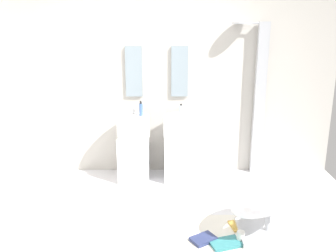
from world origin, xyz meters
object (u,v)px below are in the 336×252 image
soap_bottle_clear (181,112)px  shower_column (259,97)px  towel_rack (7,160)px  magazine_ochre (241,225)px  magazine_teal (226,243)px  coffee_mug (241,236)px  soap_bottle_blue (141,109)px  pedestal_sink_left (134,147)px  soap_bottle_grey (141,109)px  magazine_navy (203,239)px  lounge_chair (269,203)px  pedestal_sink_right (180,147)px

soap_bottle_clear → shower_column: bearing=18.8°
towel_rack → magazine_ochre: size_ratio=4.50×
magazine_teal → soap_bottle_clear: size_ratio=1.58×
magazine_ochre → soap_bottle_clear: 1.57m
shower_column → magazine_ochre: 1.87m
coffee_mug → soap_bottle_blue: soap_bottle_blue is taller
pedestal_sink_left → soap_bottle_grey: size_ratio=5.22×
coffee_mug → soap_bottle_clear: bearing=111.1°
pedestal_sink_left → coffee_mug: bearing=-52.6°
soap_bottle_blue → soap_bottle_clear: size_ratio=0.96×
magazine_navy → coffee_mug: (0.36, -0.01, 0.04)m
magazine_navy → lounge_chair: bearing=-22.5°
pedestal_sink_left → lounge_chair: 2.00m
magazine_teal → soap_bottle_clear: (-0.39, 1.44, 0.94)m
shower_column → magazine_teal: shower_column is taller
magazine_teal → soap_bottle_blue: bearing=101.3°
magazine_ochre → pedestal_sink_right: bearing=104.9°
magazine_navy → soap_bottle_blue: soap_bottle_blue is taller
towel_rack → soap_bottle_clear: (1.88, 0.81, 0.33)m
magazine_navy → magazine_teal: bearing=-49.6°
pedestal_sink_right → soap_bottle_blue: bearing=179.1°
lounge_chair → magazine_teal: 0.57m
shower_column → soap_bottle_grey: size_ratio=10.95×
magazine_ochre → soap_bottle_blue: 1.91m
magazine_ochre → soap_bottle_blue: size_ratio=1.20×
pedestal_sink_right → coffee_mug: (0.55, -1.51, -0.39)m
pedestal_sink_left → soap_bottle_blue: 0.52m
lounge_chair → coffee_mug: 0.42m
lounge_chair → soap_bottle_clear: size_ratio=5.99×
pedestal_sink_left → lounge_chair: (1.44, -1.39, -0.10)m
shower_column → pedestal_sink_left: bearing=-172.0°
towel_rack → magazine_teal: towel_rack is taller
magazine_ochre → coffee_mug: 0.28m
coffee_mug → soap_bottle_clear: 1.74m
soap_bottle_blue → soap_bottle_grey: size_ratio=0.94×
pedestal_sink_left → towel_rack: 1.58m
pedestal_sink_right → soap_bottle_blue: (-0.50, 0.01, 0.51)m
soap_bottle_clear → soap_bottle_grey: size_ratio=0.98×
pedestal_sink_right → magazine_ochre: size_ratio=4.63×
magazine_teal → pedestal_sink_left: bearing=104.3°
lounge_chair → towel_rack: size_ratio=1.16×
magazine_navy → soap_bottle_blue: 1.90m
lounge_chair → soap_bottle_grey: (-1.34, 1.42, 0.61)m
soap_bottle_grey → magazine_navy: bearing=-65.6°
lounge_chair → magazine_navy: bearing=-170.1°
magazine_teal → soap_bottle_grey: soap_bottle_grey is taller
soap_bottle_clear → soap_bottle_grey: 0.54m
towel_rack → coffee_mug: towel_rack is taller
soap_bottle_blue → soap_bottle_clear: (0.51, -0.13, 0.00)m
magazine_ochre → soap_bottle_clear: bearing=106.9°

